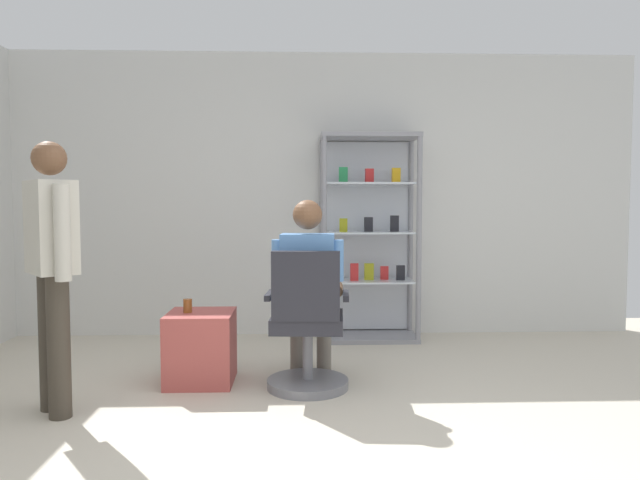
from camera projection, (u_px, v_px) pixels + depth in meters
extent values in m
plane|color=beige|center=(352.00, 472.00, 2.75)|extent=(7.20, 7.20, 0.00)
cube|color=silver|center=(324.00, 195.00, 5.66)|extent=(6.00, 0.10, 2.70)
cylinder|color=gray|center=(324.00, 239.00, 5.18)|extent=(0.05, 0.05, 1.90)
cylinder|color=gray|center=(419.00, 239.00, 5.21)|extent=(0.05, 0.05, 1.90)
cylinder|color=gray|center=(322.00, 237.00, 5.58)|extent=(0.05, 0.05, 1.90)
cylinder|color=gray|center=(410.00, 237.00, 5.61)|extent=(0.05, 0.05, 1.90)
cube|color=gray|center=(369.00, 137.00, 5.34)|extent=(0.90, 0.45, 0.04)
cube|color=gray|center=(368.00, 337.00, 5.45)|extent=(0.90, 0.45, 0.04)
cube|color=silver|center=(366.00, 237.00, 5.61)|extent=(0.84, 0.02, 1.80)
cube|color=silver|center=(369.00, 281.00, 5.42)|extent=(0.82, 0.39, 0.02)
cube|color=silver|center=(338.00, 273.00, 5.37)|extent=(0.08, 0.05, 0.13)
cube|color=red|center=(354.00, 272.00, 5.36)|extent=(0.07, 0.04, 0.16)
cube|color=#999919|center=(369.00, 272.00, 5.42)|extent=(0.09, 0.04, 0.15)
cube|color=red|center=(384.00, 273.00, 5.45)|extent=(0.07, 0.03, 0.12)
cube|color=black|center=(401.00, 273.00, 5.41)|extent=(0.08, 0.04, 0.14)
cube|color=silver|center=(369.00, 232.00, 5.39)|extent=(0.82, 0.39, 0.02)
cube|color=#999919|center=(343.00, 225.00, 5.34)|extent=(0.08, 0.05, 0.12)
cube|color=black|center=(368.00, 224.00, 5.41)|extent=(0.08, 0.05, 0.13)
cube|color=black|center=(394.00, 223.00, 5.41)|extent=(0.08, 0.03, 0.15)
cube|color=silver|center=(369.00, 184.00, 5.37)|extent=(0.82, 0.39, 0.02)
cube|color=#268C4C|center=(343.00, 175.00, 5.37)|extent=(0.09, 0.05, 0.14)
cube|color=red|center=(369.00, 176.00, 5.34)|extent=(0.08, 0.05, 0.13)
cube|color=gold|center=(396.00, 175.00, 5.38)|extent=(0.08, 0.04, 0.14)
cylinder|color=slate|center=(308.00, 383.00, 4.01)|extent=(0.56, 0.56, 0.06)
cylinder|color=slate|center=(308.00, 354.00, 3.99)|extent=(0.07, 0.07, 0.41)
cube|color=#26262D|center=(308.00, 322.00, 3.98)|extent=(0.51, 0.51, 0.10)
cube|color=#26262D|center=(306.00, 286.00, 3.75)|extent=(0.44, 0.11, 0.45)
cube|color=#26262D|center=(346.00, 296.00, 3.96)|extent=(0.06, 0.30, 0.04)
cube|color=#26262D|center=(270.00, 295.00, 3.98)|extent=(0.06, 0.30, 0.04)
cylinder|color=slate|center=(323.00, 302.00, 4.17)|extent=(0.17, 0.41, 0.14)
cylinder|color=slate|center=(324.00, 335.00, 4.39)|extent=(0.11, 0.11, 0.56)
cylinder|color=slate|center=(295.00, 302.00, 4.18)|extent=(0.17, 0.41, 0.14)
cylinder|color=slate|center=(297.00, 334.00, 4.39)|extent=(0.11, 0.11, 0.56)
cube|color=#598CCC|center=(308.00, 271.00, 3.96)|extent=(0.37, 0.25, 0.50)
sphere|color=brown|center=(308.00, 215.00, 3.93)|extent=(0.20, 0.20, 0.20)
cylinder|color=#598CCC|center=(337.00, 260.00, 3.95)|extent=(0.09, 0.09, 0.28)
cylinder|color=brown|center=(337.00, 289.00, 4.14)|extent=(0.10, 0.30, 0.08)
cylinder|color=#598CCC|center=(278.00, 260.00, 3.96)|extent=(0.09, 0.09, 0.28)
cylinder|color=brown|center=(281.00, 289.00, 4.15)|extent=(0.10, 0.30, 0.08)
cube|color=#B24C47|center=(201.00, 347.00, 4.12)|extent=(0.46, 0.46, 0.50)
cylinder|color=brown|center=(188.00, 306.00, 4.09)|extent=(0.06, 0.06, 0.10)
cylinder|color=#3F382D|center=(59.00, 347.00, 3.42)|extent=(0.13, 0.13, 0.85)
cylinder|color=beige|center=(62.00, 233.00, 3.29)|extent=(0.09, 0.09, 0.55)
cylinder|color=#3F382D|center=(50.00, 341.00, 3.56)|extent=(0.13, 0.13, 0.85)
cylinder|color=beige|center=(41.00, 230.00, 3.62)|extent=(0.09, 0.09, 0.55)
cube|color=beige|center=(51.00, 227.00, 3.45)|extent=(0.39, 0.42, 0.55)
sphere|color=brown|center=(49.00, 158.00, 3.42)|extent=(0.20, 0.20, 0.20)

